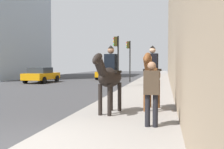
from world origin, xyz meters
name	(u,v)px	position (x,y,z in m)	size (l,w,h in m)	color
mounted_horse_near	(109,76)	(3.63, -1.16, 1.37)	(2.14, 0.84, 2.26)	black
mounted_horse_far	(152,74)	(4.61, -2.50, 1.41)	(2.15, 0.73, 2.31)	brown
pedestrian_greeting	(152,90)	(2.05, -2.63, 1.10)	(0.27, 0.41, 1.70)	black
car_near_lane	(41,75)	(18.18, 8.54, 0.74)	(4.38, 2.13, 1.44)	orange
car_mid_lane	(107,73)	(24.92, 3.70, 0.76)	(4.48, 1.93, 1.44)	orange
traffic_light_near_curb	(117,53)	(14.13, 0.51, 2.56)	(0.20, 0.44, 3.81)	black
traffic_light_far_curb	(129,55)	(20.92, 0.54, 2.70)	(0.20, 0.44, 4.05)	black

